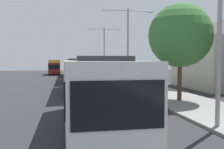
% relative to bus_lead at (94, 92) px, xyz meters
% --- Properties ---
extents(bus_lead, '(2.58, 10.56, 3.21)m').
position_rel_bus_lead_xyz_m(bus_lead, '(0.00, 0.00, 0.00)').
color(bus_lead, silver).
rests_on(bus_lead, ground_plane).
extents(bus_second_in_line, '(2.58, 11.85, 3.21)m').
position_rel_bus_lead_xyz_m(bus_second_in_line, '(0.00, 13.10, 0.00)').
color(bus_second_in_line, silver).
rests_on(bus_second_in_line, ground_plane).
extents(bus_middle, '(2.58, 12.39, 3.21)m').
position_rel_bus_lead_xyz_m(bus_middle, '(0.00, 26.26, 0.00)').
color(bus_middle, '#33724C').
rests_on(bus_middle, ground_plane).
extents(bus_fourth_in_line, '(2.58, 12.08, 3.21)m').
position_rel_bus_lead_xyz_m(bus_fourth_in_line, '(0.00, 39.60, 0.00)').
color(bus_fourth_in_line, '#33724C').
rests_on(bus_fourth_in_line, ground_plane).
extents(white_suv, '(1.86, 4.62, 1.90)m').
position_rel_bus_lead_xyz_m(white_suv, '(3.70, 5.59, -0.66)').
color(white_suv, '#B7B7BC').
rests_on(white_suv, ground_plane).
extents(box_truck_oncoming, '(2.35, 8.04, 3.15)m').
position_rel_bus_lead_xyz_m(box_truck_oncoming, '(-3.30, 45.56, 0.02)').
color(box_truck_oncoming, maroon).
rests_on(box_truck_oncoming, ground_plane).
extents(streetlamp_near, '(5.49, 0.28, 8.76)m').
position_rel_bus_lead_xyz_m(streetlamp_near, '(5.40, -0.97, 3.76)').
color(streetlamp_near, gray).
rests_on(streetlamp_near, sidewalk).
extents(streetlamp_mid, '(5.46, 0.28, 8.37)m').
position_rel_bus_lead_xyz_m(streetlamp_mid, '(5.40, 15.46, 3.55)').
color(streetlamp_mid, gray).
rests_on(streetlamp_mid, sidewalk).
extents(streetlamp_far, '(5.46, 0.28, 8.35)m').
position_rel_bus_lead_xyz_m(streetlamp_far, '(5.40, 31.90, 3.54)').
color(streetlamp_far, gray).
rests_on(streetlamp_far, sidewalk).
extents(roadside_tree, '(4.62, 4.62, 7.03)m').
position_rel_bus_lead_xyz_m(roadside_tree, '(7.03, 6.34, 3.17)').
color(roadside_tree, '#4C3823').
rests_on(roadside_tree, sidewalk).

